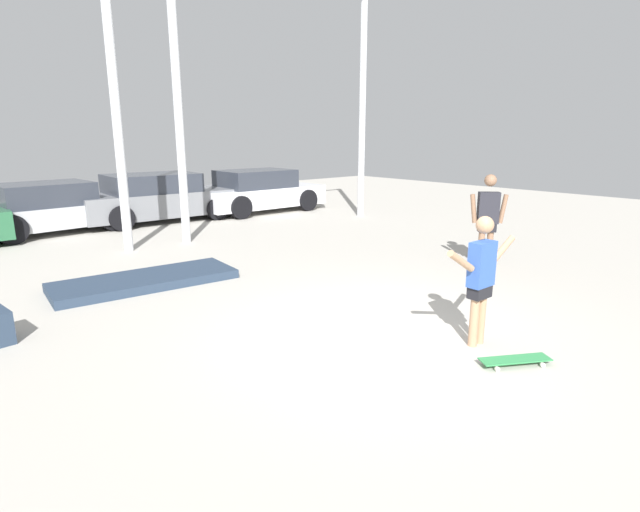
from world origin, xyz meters
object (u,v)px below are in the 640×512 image
at_px(skateboarder, 481,274).
at_px(bystander, 488,215).
at_px(parked_car_white, 259,191).
at_px(manual_pad, 145,280).
at_px(skateboard, 515,360).
at_px(parked_car_grey, 158,198).
at_px(parked_car_silver, 51,209).

height_order(skateboarder, bystander, bystander).
distance_m(skateboarder, parked_car_white, 11.58).
height_order(skateboarder, manual_pad, skateboarder).
xyz_separation_m(parked_car_white, bystander, (-0.64, -8.77, 0.32)).
height_order(skateboard, parked_car_grey, parked_car_grey).
bearing_deg(bystander, skateboarder, 75.15).
bearing_deg(skateboard, parked_car_silver, 129.73).
bearing_deg(parked_car_grey, bystander, -71.23).
bearing_deg(parked_car_grey, skateboarder, -91.87).
distance_m(skateboard, bystander, 4.66).
distance_m(skateboarder, manual_pad, 5.64).
bearing_deg(parked_car_white, skateboarder, -110.52).
height_order(skateboarder, parked_car_grey, skateboarder).
bearing_deg(manual_pad, parked_car_white, 41.92).
distance_m(parked_car_grey, parked_car_white, 3.36).
xyz_separation_m(skateboard, manual_pad, (-1.89, 5.78, 0.01)).
bearing_deg(parked_car_white, parked_car_silver, 175.57).
height_order(skateboard, parked_car_silver, parked_car_silver).
xyz_separation_m(skateboarder, parked_car_grey, (0.86, 11.24, -0.22)).
xyz_separation_m(skateboarder, bystander, (3.55, 2.02, 0.09)).
height_order(manual_pad, parked_car_silver, parked_car_silver).
bearing_deg(skateboard, manual_pad, 139.14).
bearing_deg(parked_car_silver, skateboarder, -84.22).
height_order(parked_car_silver, parked_car_grey, parked_car_grey).
bearing_deg(bystander, manual_pad, 16.22).
relative_size(skateboarder, skateboard, 2.00).
xyz_separation_m(manual_pad, bystander, (5.62, -3.15, 0.93)).
bearing_deg(bystander, parked_car_white, -48.62).
bearing_deg(parked_car_silver, skateboard, -85.55).
bearing_deg(bystander, skateboard, 80.73).
relative_size(skateboarder, manual_pad, 0.53).
xyz_separation_m(parked_car_silver, parked_car_grey, (2.87, -0.11, 0.04)).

